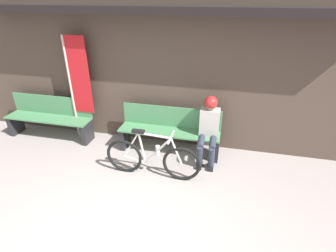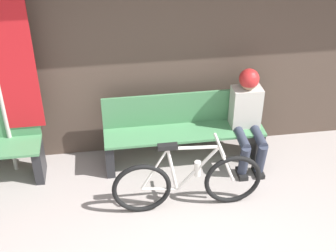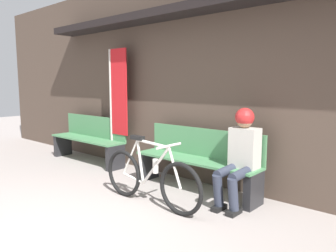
# 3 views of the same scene
# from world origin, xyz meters

# --- Properties ---
(storefront_wall) EXTENTS (12.00, 0.56, 3.20)m
(storefront_wall) POSITION_xyz_m (0.00, 2.64, 1.66)
(storefront_wall) COLOR #4C3D33
(storefront_wall) RESTS_ON ground_plane
(park_bench_near) EXTENTS (1.88, 0.42, 0.86)m
(park_bench_near) POSITION_xyz_m (0.17, 2.26, 0.41)
(park_bench_near) COLOR #477F51
(park_bench_near) RESTS_ON ground_plane
(bicycle) EXTENTS (1.59, 0.40, 0.84)m
(bicycle) POSITION_xyz_m (0.07, 1.43, 0.34)
(bicycle) COLOR black
(bicycle) RESTS_ON ground_plane
(person_seated) EXTENTS (0.34, 0.61, 1.19)m
(person_seated) POSITION_xyz_m (0.90, 2.15, 0.69)
(person_seated) COLOR #2D3342
(person_seated) RESTS_ON ground_plane
(banner_pole) EXTENTS (0.45, 0.05, 2.07)m
(banner_pole) POSITION_xyz_m (-1.68, 2.38, 1.24)
(banner_pole) COLOR #B7B2A8
(banner_pole) RESTS_ON ground_plane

